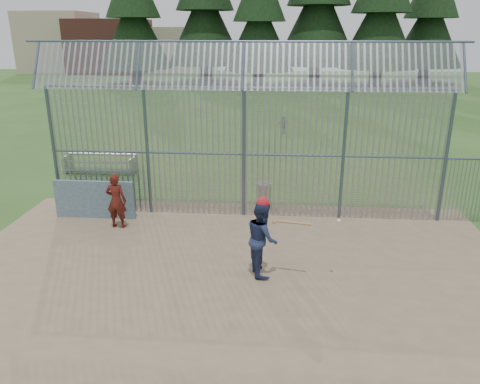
# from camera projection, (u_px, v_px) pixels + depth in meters

# --- Properties ---
(ground) EXTENTS (120.00, 120.00, 0.00)m
(ground) POSITION_uv_depth(u_px,v_px,m) (234.00, 268.00, 11.62)
(ground) COLOR #2D511E
(ground) RESTS_ON ground
(dirt_infield) EXTENTS (14.00, 10.00, 0.02)m
(dirt_infield) POSITION_uv_depth(u_px,v_px,m) (232.00, 277.00, 11.14)
(dirt_infield) COLOR #756047
(dirt_infield) RESTS_ON ground
(dugout_wall) EXTENTS (2.50, 0.12, 1.20)m
(dugout_wall) POSITION_uv_depth(u_px,v_px,m) (95.00, 199.00, 14.49)
(dugout_wall) COLOR #38566B
(dugout_wall) RESTS_ON dirt_infield
(batter) EXTENTS (0.89, 1.03, 1.81)m
(batter) POSITION_uv_depth(u_px,v_px,m) (262.00, 238.00, 11.05)
(batter) COLOR navy
(batter) RESTS_ON dirt_infield
(onlooker) EXTENTS (0.63, 0.44, 1.66)m
(onlooker) POSITION_uv_depth(u_px,v_px,m) (116.00, 201.00, 13.71)
(onlooker) COLOR maroon
(onlooker) RESTS_ON dirt_infield
(bg_kid_seated) EXTENTS (0.62, 0.36, 1.00)m
(bg_kid_seated) POSITION_uv_depth(u_px,v_px,m) (284.00, 125.00, 26.53)
(bg_kid_seated) COLOR slate
(bg_kid_seated) RESTS_ON ground
(batting_gear) EXTENTS (1.92, 0.40, 0.59)m
(batting_gear) POSITION_uv_depth(u_px,v_px,m) (269.00, 206.00, 10.75)
(batting_gear) COLOR red
(batting_gear) RESTS_ON ground
(trash_can) EXTENTS (0.56, 0.56, 0.82)m
(trash_can) POSITION_uv_depth(u_px,v_px,m) (264.00, 193.00, 15.75)
(trash_can) COLOR gray
(trash_can) RESTS_ON ground
(bleacher) EXTENTS (3.00, 0.95, 0.72)m
(bleacher) POSITION_uv_depth(u_px,v_px,m) (100.00, 163.00, 19.24)
(bleacher) COLOR slate
(bleacher) RESTS_ON ground
(backstop_fence) EXTENTS (20.09, 0.81, 5.30)m
(backstop_fence) POSITION_uv_depth(u_px,v_px,m) (304.00, 144.00, 13.94)
(backstop_fence) COLOR #47566B
(backstop_fence) RESTS_ON ground
(distant_buildings) EXTENTS (26.50, 10.50, 8.00)m
(distant_buildings) POSITION_uv_depth(u_px,v_px,m) (106.00, 45.00, 65.37)
(distant_buildings) COLOR brown
(distant_buildings) RESTS_ON ground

